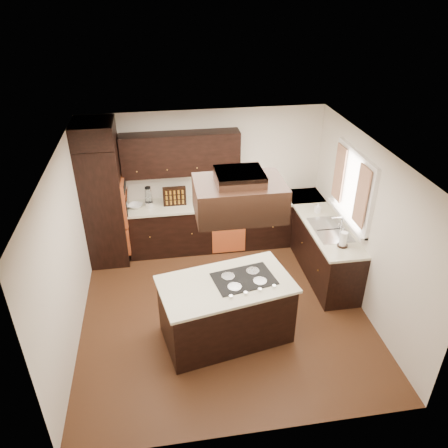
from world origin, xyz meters
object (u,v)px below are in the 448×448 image
at_px(island, 226,311).
at_px(spice_rack, 174,196).
at_px(oven_column, 104,205).
at_px(range_hood, 239,198).

distance_m(island, spice_rack, 2.49).
relative_size(island, spice_rack, 4.22).
bearing_deg(oven_column, island, -52.62).
relative_size(oven_column, range_hood, 2.02).
xyz_separation_m(island, spice_rack, (-0.53, 2.35, 0.65)).
relative_size(island, range_hood, 1.60).
bearing_deg(island, spice_rack, 91.53).
bearing_deg(spice_rack, island, -78.03).
distance_m(oven_column, range_hood, 3.13).
distance_m(island, range_hood, 1.73).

